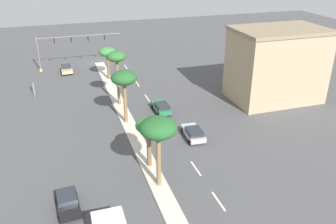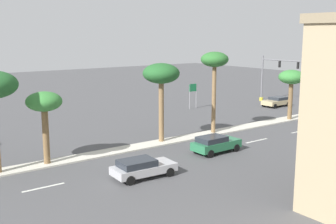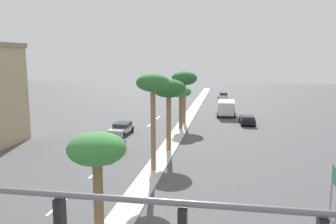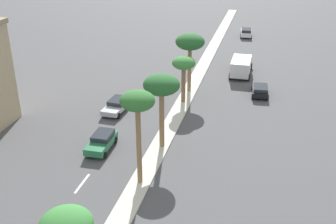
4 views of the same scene
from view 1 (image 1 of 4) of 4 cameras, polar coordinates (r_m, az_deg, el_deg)
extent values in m
plane|color=#4C4C4F|center=(39.87, -3.86, -7.07)|extent=(160.00, 160.00, 0.00)
cube|color=beige|center=(31.76, 1.00, -16.60)|extent=(1.80, 94.15, 0.12)
cube|color=silver|center=(69.94, -6.83, 7.26)|extent=(0.20, 2.80, 0.01)
cube|color=silver|center=(60.73, -4.95, 4.56)|extent=(0.20, 2.80, 0.01)
cube|color=silver|center=(54.82, -3.38, 2.29)|extent=(0.20, 2.80, 0.01)
cube|color=silver|center=(50.02, -1.80, 0.01)|extent=(0.20, 2.80, 0.01)
cube|color=silver|center=(37.83, 4.52, -9.06)|extent=(0.20, 2.80, 0.01)
cube|color=silver|center=(33.76, 8.16, -14.06)|extent=(0.20, 2.80, 0.01)
cylinder|color=slate|center=(70.01, -20.18, 8.76)|extent=(0.24, 0.24, 6.65)
cylinder|color=gold|center=(70.86, -19.81, 6.38)|extent=(0.53, 0.53, 0.50)
cylinder|color=slate|center=(69.40, -14.10, 11.80)|extent=(15.37, 0.16, 0.16)
cube|color=black|center=(69.39, -17.90, 10.88)|extent=(0.20, 0.32, 0.90)
sphere|color=#19D83F|center=(69.57, -17.87, 10.67)|extent=(0.18, 0.18, 0.18)
cube|color=black|center=(69.44, -15.34, 11.21)|extent=(0.20, 0.32, 0.90)
sphere|color=#19D83F|center=(69.63, -15.31, 10.99)|extent=(0.18, 0.18, 0.18)
cube|color=black|center=(69.63, -12.78, 11.51)|extent=(0.20, 0.32, 0.90)
sphere|color=#19D83F|center=(69.82, -12.76, 11.29)|extent=(0.18, 0.18, 0.18)
cube|color=black|center=(69.96, -10.23, 11.79)|extent=(0.20, 0.32, 0.90)
sphere|color=#19D83F|center=(70.14, -10.22, 11.57)|extent=(0.18, 0.18, 0.18)
cylinder|color=gray|center=(59.18, -20.90, 4.10)|extent=(0.10, 0.10, 3.31)
cylinder|color=gray|center=(58.12, -20.92, 3.73)|extent=(0.10, 0.10, 3.31)
cube|color=#19723F|center=(58.28, -21.08, 4.98)|extent=(0.08, 1.26, 0.99)
cube|color=tan|center=(55.15, 17.03, 7.05)|extent=(12.88, 8.42, 10.29)
cube|color=gray|center=(53.83, 17.76, 12.50)|extent=(13.18, 8.72, 0.50)
cylinder|color=brown|center=(62.78, -9.62, 7.19)|extent=(0.50, 0.50, 4.34)
ellipsoid|color=#387F38|center=(62.03, -9.80, 9.55)|extent=(2.93, 2.93, 1.61)
cylinder|color=olive|center=(51.54, -8.07, 4.75)|extent=(0.40, 0.40, 6.76)
ellipsoid|color=#2D6B2D|center=(50.35, -8.33, 8.85)|extent=(2.68, 2.68, 1.48)
cylinder|color=olive|center=(46.05, -6.91, 1.53)|extent=(0.47, 0.47, 5.62)
ellipsoid|color=#235B28|center=(44.82, -7.14, 5.50)|extent=(3.30, 3.30, 1.82)
cylinder|color=brown|center=(36.96, -3.09, -5.77)|extent=(0.48, 0.48, 4.27)
ellipsoid|color=#387F38|center=(35.70, -3.18, -2.18)|extent=(2.67, 2.67, 1.47)
cylinder|color=olive|center=(33.68, -1.52, -7.74)|extent=(0.45, 0.45, 5.62)
ellipsoid|color=#235B28|center=(31.96, -1.59, -2.57)|extent=(3.50, 3.50, 1.93)
cube|color=#B2B2B7|center=(43.23, 4.07, -3.43)|extent=(2.16, 4.52, 0.55)
cube|color=#262B33|center=(42.53, 4.32, -3.17)|extent=(1.85, 2.52, 0.46)
cylinder|color=black|center=(44.41, 2.32, -2.97)|extent=(0.26, 0.65, 0.64)
cylinder|color=black|center=(44.92, 4.54, -2.69)|extent=(0.26, 0.65, 0.64)
cylinder|color=black|center=(41.84, 3.53, -4.89)|extent=(0.26, 0.65, 0.64)
cylinder|color=black|center=(42.37, 5.87, -4.57)|extent=(0.26, 0.65, 0.64)
cube|color=#287047|center=(49.72, -1.09, 0.68)|extent=(1.88, 4.25, 0.67)
cube|color=#262B33|center=(49.03, -0.91, 1.03)|extent=(1.67, 2.35, 0.44)
cylinder|color=black|center=(50.92, -2.52, 0.86)|extent=(0.23, 0.64, 0.64)
cylinder|color=black|center=(51.38, -0.67, 1.11)|extent=(0.23, 0.64, 0.64)
cylinder|color=black|center=(48.35, -1.53, -0.50)|extent=(0.23, 0.64, 0.64)
cylinder|color=black|center=(48.83, 0.40, -0.23)|extent=(0.23, 0.64, 0.64)
cube|color=black|center=(33.41, -15.85, -14.09)|extent=(2.13, 4.15, 0.56)
cube|color=#262B33|center=(33.51, -16.06, -12.92)|extent=(1.82, 2.33, 0.41)
cylinder|color=black|center=(32.53, -13.88, -15.70)|extent=(0.26, 0.65, 0.64)
cylinder|color=black|center=(32.47, -17.05, -16.24)|extent=(0.26, 0.65, 0.64)
cylinder|color=black|center=(34.73, -14.64, -12.80)|extent=(0.26, 0.65, 0.64)
cylinder|color=black|center=(34.68, -17.57, -13.29)|extent=(0.26, 0.65, 0.64)
cube|color=tan|center=(68.49, -16.03, 6.60)|extent=(2.05, 4.02, 0.59)
cube|color=#262B33|center=(68.82, -16.11, 7.11)|extent=(1.81, 2.22, 0.39)
cylinder|color=black|center=(67.30, -15.12, 6.12)|extent=(0.23, 0.64, 0.64)
cylinder|color=black|center=(67.23, -16.70, 5.91)|extent=(0.23, 0.64, 0.64)
cylinder|color=black|center=(69.95, -15.33, 6.81)|extent=(0.23, 0.64, 0.64)
cylinder|color=black|center=(69.88, -16.85, 6.60)|extent=(0.23, 0.64, 0.64)
camera|label=2|loc=(44.23, 42.39, 3.43)|focal=44.68mm
camera|label=3|loc=(76.17, -16.83, 15.24)|focal=37.65mm
camera|label=4|loc=(75.11, -20.47, 22.57)|focal=44.76mm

